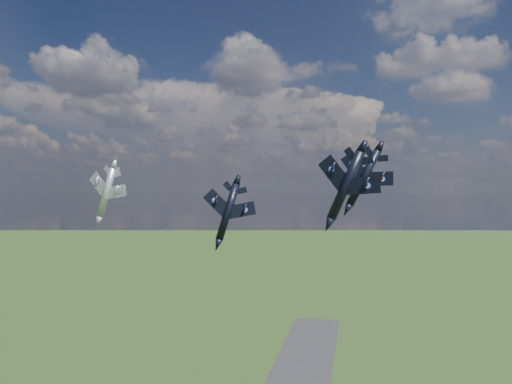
% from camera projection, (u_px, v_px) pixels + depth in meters
% --- Properties ---
extents(jet_lead_navy, '(14.93, 17.37, 6.04)m').
position_uv_depth(jet_lead_navy, '(228.00, 212.00, 91.80)').
color(jet_lead_navy, black).
extents(jet_right_navy, '(13.28, 15.95, 6.72)m').
position_uv_depth(jet_right_navy, '(346.00, 185.00, 68.95)').
color(jet_right_navy, black).
extents(jet_high_navy, '(12.93, 16.80, 8.11)m').
position_uv_depth(jet_high_navy, '(364.00, 178.00, 94.60)').
color(jet_high_navy, black).
extents(jet_left_silver, '(12.37, 14.93, 5.70)m').
position_uv_depth(jet_left_silver, '(106.00, 192.00, 92.25)').
color(jet_left_silver, '#9DA0A7').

